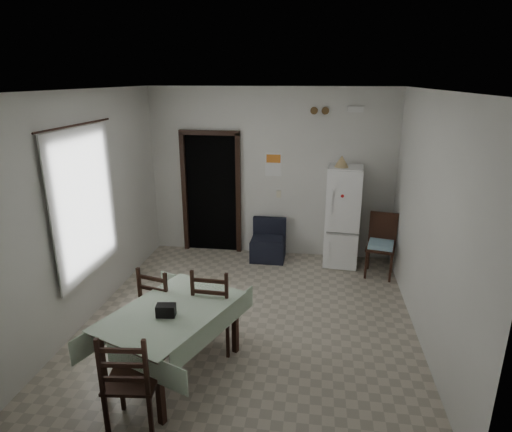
{
  "coord_description": "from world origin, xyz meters",
  "views": [
    {
      "loc": [
        0.78,
        -4.93,
        3.03
      ],
      "look_at": [
        0.0,
        0.5,
        1.25
      ],
      "focal_mm": 30.0,
      "sensor_mm": 36.0,
      "label": 1
    }
  ],
  "objects_px": {
    "navy_seat": "(268,240)",
    "dining_chair_far_right": "(215,306)",
    "dining_chair_far_left": "(163,302)",
    "dining_chair_near_head": "(133,378)",
    "dining_table": "(173,341)",
    "fridge": "(343,217)",
    "corner_chair": "(381,246)"
  },
  "relations": [
    {
      "from": "fridge",
      "to": "navy_seat",
      "type": "distance_m",
      "value": 1.33
    },
    {
      "from": "fridge",
      "to": "navy_seat",
      "type": "relative_size",
      "value": 2.4
    },
    {
      "from": "navy_seat",
      "to": "dining_chair_far_left",
      "type": "bearing_deg",
      "value": -110.31
    },
    {
      "from": "dining_table",
      "to": "dining_chair_far_right",
      "type": "relative_size",
      "value": 1.38
    },
    {
      "from": "dining_chair_far_left",
      "to": "fridge",
      "type": "bearing_deg",
      "value": -116.92
    },
    {
      "from": "corner_chair",
      "to": "dining_chair_far_left",
      "type": "distance_m",
      "value": 3.53
    },
    {
      "from": "dining_table",
      "to": "dining_chair_far_left",
      "type": "height_order",
      "value": "dining_chair_far_left"
    },
    {
      "from": "dining_table",
      "to": "dining_chair_near_head",
      "type": "bearing_deg",
      "value": -75.25
    },
    {
      "from": "fridge",
      "to": "dining_table",
      "type": "bearing_deg",
      "value": -115.6
    },
    {
      "from": "dining_chair_far_left",
      "to": "dining_chair_near_head",
      "type": "xyz_separation_m",
      "value": [
        0.22,
        -1.37,
        0.03
      ]
    },
    {
      "from": "dining_chair_near_head",
      "to": "dining_chair_far_left",
      "type": "bearing_deg",
      "value": -86.95
    },
    {
      "from": "navy_seat",
      "to": "dining_chair_far_right",
      "type": "relative_size",
      "value": 0.67
    },
    {
      "from": "fridge",
      "to": "dining_table",
      "type": "xyz_separation_m",
      "value": [
        -1.88,
        -3.13,
        -0.46
      ]
    },
    {
      "from": "dining_table",
      "to": "dining_chair_near_head",
      "type": "distance_m",
      "value": 0.8
    },
    {
      "from": "fridge",
      "to": "dining_chair_near_head",
      "type": "relative_size",
      "value": 1.61
    },
    {
      "from": "dining_chair_far_left",
      "to": "dining_chair_near_head",
      "type": "bearing_deg",
      "value": 113.13
    },
    {
      "from": "navy_seat",
      "to": "dining_table",
      "type": "height_order",
      "value": "dining_table"
    },
    {
      "from": "dining_chair_near_head",
      "to": "corner_chair",
      "type": "bearing_deg",
      "value": -132.28
    },
    {
      "from": "dining_table",
      "to": "dining_chair_far_right",
      "type": "bearing_deg",
      "value": 79.48
    },
    {
      "from": "navy_seat",
      "to": "dining_chair_far_right",
      "type": "height_order",
      "value": "dining_chair_far_right"
    },
    {
      "from": "fridge",
      "to": "dining_chair_far_right",
      "type": "distance_m",
      "value": 3.05
    },
    {
      "from": "dining_table",
      "to": "dining_chair_far_right",
      "type": "height_order",
      "value": "dining_chair_far_right"
    },
    {
      "from": "dining_chair_far_left",
      "to": "dining_chair_far_right",
      "type": "height_order",
      "value": "dining_chair_far_right"
    },
    {
      "from": "corner_chair",
      "to": "dining_chair_far_right",
      "type": "height_order",
      "value": "dining_chair_far_right"
    },
    {
      "from": "fridge",
      "to": "dining_table",
      "type": "relative_size",
      "value": 1.16
    },
    {
      "from": "dining_chair_far_right",
      "to": "dining_table",
      "type": "bearing_deg",
      "value": 59.6
    },
    {
      "from": "corner_chair",
      "to": "fridge",
      "type": "bearing_deg",
      "value": 158.38
    },
    {
      "from": "fridge",
      "to": "corner_chair",
      "type": "height_order",
      "value": "fridge"
    },
    {
      "from": "navy_seat",
      "to": "corner_chair",
      "type": "bearing_deg",
      "value": -11.71
    },
    {
      "from": "corner_chair",
      "to": "dining_chair_near_head",
      "type": "height_order",
      "value": "dining_chair_near_head"
    },
    {
      "from": "dining_chair_far_left",
      "to": "dining_chair_near_head",
      "type": "height_order",
      "value": "dining_chair_near_head"
    },
    {
      "from": "navy_seat",
      "to": "dining_table",
      "type": "xyz_separation_m",
      "value": [
        -0.64,
        -3.13,
        0.03
      ]
    }
  ]
}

